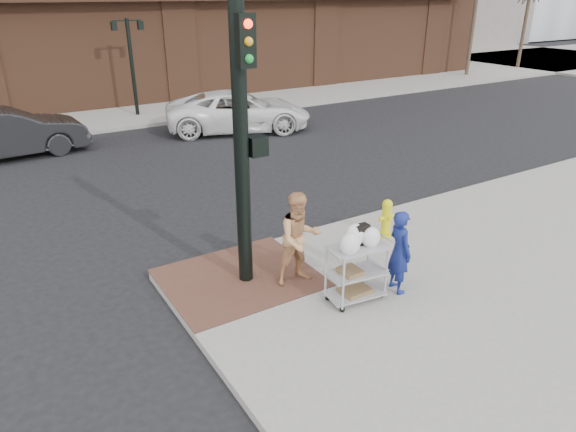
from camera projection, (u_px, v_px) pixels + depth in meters
ground at (291, 297)px, 9.39m from camera, size 220.00×220.00×0.00m
sidewalk_far at (209, 62)px, 40.31m from camera, size 65.00×36.00×0.15m
brick_curb_ramp at (239, 277)px, 9.74m from camera, size 2.80×2.40×0.01m
lamp_post at (131, 57)px, 21.77m from camera, size 1.32×0.22×4.00m
traffic_signal_pole at (243, 141)px, 8.63m from camera, size 0.61×0.51×5.00m
woman_blue at (399, 252)px, 9.06m from camera, size 0.46×0.62×1.55m
pedestrian_tan at (300, 239)px, 9.29m from camera, size 0.92×0.75×1.76m
sedan_dark at (5, 133)px, 16.98m from camera, size 5.22×2.13×1.68m
minivan_white at (239, 111)px, 20.37m from camera, size 6.23×4.47×1.58m
utility_cart at (356, 267)px, 8.83m from camera, size 1.07×0.69×1.40m
fire_hydrant at (386, 218)px, 11.21m from camera, size 0.41×0.29×0.88m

